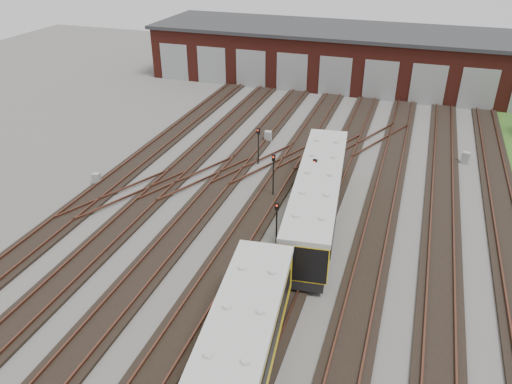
% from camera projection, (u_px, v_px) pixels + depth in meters
% --- Properties ---
extents(ground, '(120.00, 120.00, 0.00)m').
position_uv_depth(ground, '(254.00, 278.00, 28.23)').
color(ground, '#4C4A47').
rests_on(ground, ground).
extents(track_network, '(30.40, 70.00, 0.33)m').
position_uv_depth(track_network, '(255.00, 269.00, 28.72)').
color(track_network, black).
rests_on(track_network, ground).
extents(maintenance_shed, '(51.00, 12.50, 6.35)m').
position_uv_depth(maintenance_shed, '(361.00, 57.00, 59.84)').
color(maintenance_shed, '#571D15').
rests_on(maintenance_shed, ground).
extents(signal_mast_0, '(0.28, 0.27, 3.16)m').
position_uv_depth(signal_mast_0, '(258.00, 141.00, 40.25)').
color(signal_mast_0, black).
rests_on(signal_mast_0, ground).
extents(signal_mast_1, '(0.32, 0.31, 3.68)m').
position_uv_depth(signal_mast_1, '(314.00, 177.00, 34.03)').
color(signal_mast_1, black).
rests_on(signal_mast_1, ground).
extents(signal_mast_2, '(0.25, 0.24, 3.36)m').
position_uv_depth(signal_mast_2, '(273.00, 170.00, 35.40)').
color(signal_mast_2, black).
rests_on(signal_mast_2, ground).
extents(signal_mast_3, '(0.26, 0.25, 2.90)m').
position_uv_depth(signal_mast_3, '(277.00, 217.00, 30.36)').
color(signal_mast_3, black).
rests_on(signal_mast_3, ground).
extents(relay_cabinet_0, '(0.66, 0.59, 0.93)m').
position_uv_depth(relay_cabinet_0, '(96.00, 179.00, 37.86)').
color(relay_cabinet_0, '#929496').
rests_on(relay_cabinet_0, ground).
extents(relay_cabinet_1, '(0.66, 0.57, 1.00)m').
position_uv_depth(relay_cabinet_1, '(268.00, 136.00, 45.08)').
color(relay_cabinet_1, '#929496').
rests_on(relay_cabinet_1, ground).
extents(relay_cabinet_2, '(0.82, 0.75, 1.13)m').
position_uv_depth(relay_cabinet_2, '(317.00, 202.00, 34.62)').
color(relay_cabinet_2, '#929496').
rests_on(relay_cabinet_2, ground).
extents(relay_cabinet_3, '(0.66, 0.59, 0.96)m').
position_uv_depth(relay_cabinet_3, '(327.00, 155.00, 41.67)').
color(relay_cabinet_3, '#929496').
rests_on(relay_cabinet_3, ground).
extents(relay_cabinet_4, '(0.72, 0.65, 0.99)m').
position_uv_depth(relay_cabinet_4, '(466.00, 158.00, 41.11)').
color(relay_cabinet_4, '#929496').
rests_on(relay_cabinet_4, ground).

